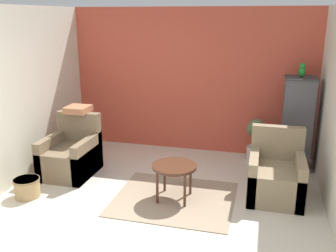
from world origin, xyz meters
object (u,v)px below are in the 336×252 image
Objects in this scene: birdcage at (297,124)px; potted_plant at (256,138)px; wicker_basket at (27,187)px; parrot at (302,70)px; armchair_left at (71,156)px; coffee_table at (174,169)px; armchair_right at (276,177)px.

birdcage reaches higher than potted_plant.
potted_plant is 3.77m from wicker_basket.
parrot is at bearing 29.15° from wicker_basket.
parrot is (0.00, 0.00, 0.86)m from birdcage.
birdcage reaches higher than wicker_basket.
armchair_left reaches higher than potted_plant.
armchair_left is at bearing -155.16° from potted_plant.
parrot reaches higher than coffee_table.
birdcage is at bearing 29.13° from wicker_basket.
armchair_right is at bearing -0.03° from armchair_left.
birdcage is 2.02× the size of potted_plant.
wicker_basket is at bearing -167.46° from coffee_table.
wicker_basket is (-0.21, -0.89, -0.15)m from armchair_left.
parrot reaches higher than potted_plant.
armchair_left reaches higher than wicker_basket.
coffee_table is at bearing -161.80° from armchair_right.
coffee_table is at bearing -135.98° from parrot.
coffee_table is 0.81× the size of potted_plant.
coffee_table is 0.65× the size of armchair_left.
armchair_left and armchair_right have the same top height.
armchair_right is at bearing 14.84° from wicker_basket.
armchair_left is 0.61× the size of birdcage.
birdcage is at bearing 75.07° from armchair_right.
armchair_left is 3.88m from parrot.
potted_plant is at bearing 166.03° from parrot.
armchair_right is 3.48m from wicker_basket.
birdcage is at bearing -14.13° from potted_plant.
birdcage is (1.65, 1.60, 0.31)m from coffee_table.
birdcage reaches higher than coffee_table.
armchair_right is (3.15, -0.00, 0.00)m from armchair_left.
armchair_right is 1.79m from parrot.
coffee_table is 2.03m from potted_plant.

